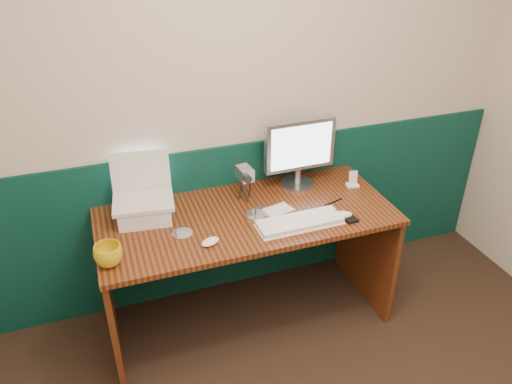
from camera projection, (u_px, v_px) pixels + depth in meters
name	position (u px, v px, depth m)	size (l,w,h in m)	color
back_wall	(238.00, 102.00, 2.78)	(3.50, 0.04, 2.50)	beige
wainscot	(241.00, 217.00, 3.14)	(3.48, 0.02, 1.00)	#073029
desk	(247.00, 269.00, 2.89)	(1.60, 0.70, 0.75)	#361909
laptop_riser	(145.00, 211.00, 2.64)	(0.27, 0.23, 0.09)	silver
laptop	(141.00, 182.00, 2.55)	(0.31, 0.24, 0.26)	silver
monitor	(299.00, 153.00, 2.88)	(0.42, 0.12, 0.42)	#A4A4A9
keyboard	(300.00, 223.00, 2.61)	(0.45, 0.15, 0.03)	white
mouse_right	(343.00, 214.00, 2.67)	(0.10, 0.06, 0.03)	white
mouse_left	(210.00, 242.00, 2.45)	(0.10, 0.06, 0.03)	white
mug	(108.00, 255.00, 2.30)	(0.13, 0.13, 0.10)	gold
camcorder	(245.00, 185.00, 2.79)	(0.08, 0.12, 0.18)	#B8B8BD
cd_spindle	(256.00, 216.00, 2.67)	(0.11, 0.11, 0.02)	silver
cd_loose_a	(182.00, 233.00, 2.55)	(0.11, 0.11, 0.00)	silver
cd_loose_b	(262.00, 212.00, 2.72)	(0.11, 0.11, 0.00)	silver
pen	(333.00, 202.00, 2.80)	(0.01, 0.01, 0.13)	black
papers	(278.00, 210.00, 2.74)	(0.15, 0.10, 0.00)	silver
dock	(352.00, 185.00, 2.97)	(0.07, 0.05, 0.01)	white
music_player	(353.00, 178.00, 2.95)	(0.05, 0.01, 0.09)	white
pda	(348.00, 217.00, 2.66)	(0.06, 0.11, 0.01)	black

